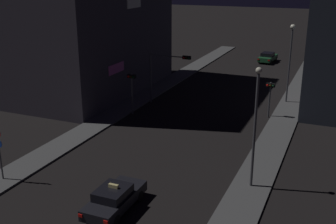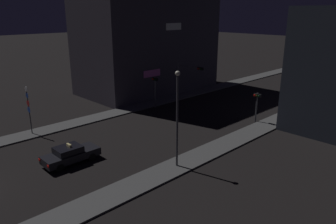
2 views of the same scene
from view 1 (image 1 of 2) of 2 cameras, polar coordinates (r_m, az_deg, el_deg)
sidewalk_left at (r=45.63m, az=-2.38°, el=2.60°), size 2.38×63.56×0.14m
sidewalk_right at (r=41.74m, az=16.05°, el=0.35°), size 2.38×63.56×0.14m
taxi at (r=23.74m, az=-7.25°, el=-11.52°), size 1.82×4.45×1.62m
far_car at (r=63.30m, az=13.36°, el=7.24°), size 2.22×4.60×1.42m
traffic_light_overhead at (r=40.93m, az=-0.29°, el=6.03°), size 4.25×0.42×5.11m
traffic_light_left_kerb at (r=38.33m, az=-4.93°, el=3.60°), size 0.80×0.42×3.84m
traffic_light_right_kerb at (r=38.49m, az=13.64°, el=2.62°), size 0.80×0.42×3.26m
street_lamp_near_block at (r=24.88m, az=11.75°, el=-0.95°), size 0.37×0.37×7.36m
street_lamp_far_block at (r=42.75m, az=16.27°, el=7.95°), size 0.50×0.50×7.67m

